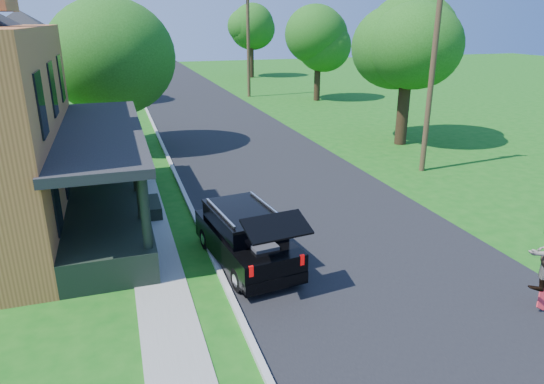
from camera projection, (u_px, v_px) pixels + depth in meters
name	position (u px, v px, depth m)	size (l,w,h in m)	color
ground	(375.00, 270.00, 13.09)	(140.00, 140.00, 0.00)	#115911
street	(219.00, 125.00, 31.01)	(8.00, 120.00, 0.02)	black
curb	(155.00, 129.00, 29.83)	(0.15, 120.00, 0.12)	#A9A9A4
sidewalk	(129.00, 131.00, 29.38)	(1.30, 120.00, 0.03)	gray
front_walk	(23.00, 228.00, 15.71)	(6.50, 1.20, 0.03)	gray
neighbor_house_far	(24.00, 45.00, 43.59)	(12.78, 12.78, 8.30)	#A39C90
black_suv	(246.00, 237.00, 13.24)	(2.16, 4.53, 2.04)	black
skateboard	(543.00, 293.00, 11.25)	(0.59, 0.40, 0.69)	red
tree_left_mid	(111.00, 37.00, 23.66)	(7.75, 7.47, 8.76)	black
tree_left_far	(86.00, 37.00, 37.66)	(5.02, 4.93, 7.74)	black
tree_right_near	(409.00, 32.00, 24.42)	(6.19, 6.44, 8.51)	black
tree_right_mid	(318.00, 35.00, 38.68)	(6.64, 6.77, 8.06)	black
tree_right_far	(250.00, 23.00, 54.22)	(7.06, 6.72, 8.91)	black
utility_pole_near	(432.00, 71.00, 20.23)	(1.46, 0.32, 8.44)	#3F2A1D
utility_pole_far	(248.00, 40.00, 40.73)	(1.69, 0.38, 9.20)	#3F2A1D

